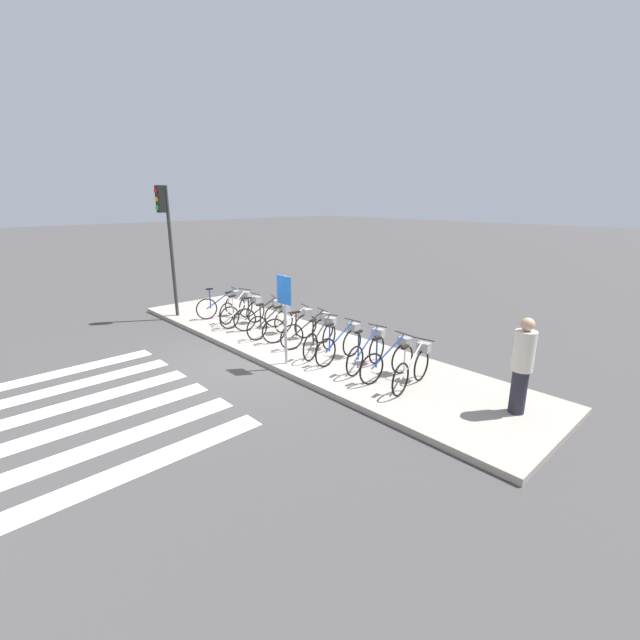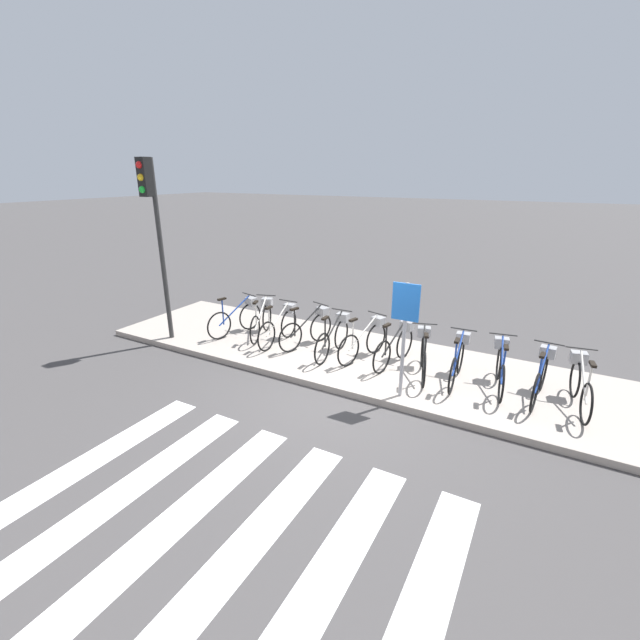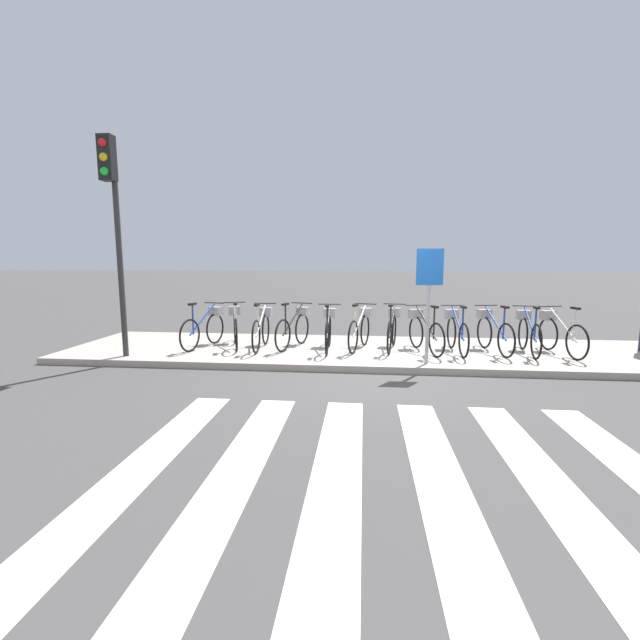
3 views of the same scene
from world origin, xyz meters
name	(u,v)px [view 3 (image 3 of 3)]	position (x,y,z in m)	size (l,w,h in m)	color
ground_plane	(376,374)	(0.00, 0.00, 0.00)	(120.00, 120.00, 0.00)	#423F3F
sidewalk	(374,352)	(0.00, 1.43, 0.06)	(12.18, 2.86, 0.12)	#9E9389
parked_bicycle_0	(206,326)	(-3.42, 1.32, 0.54)	(0.52, 1.48, 0.93)	black
parked_bicycle_1	(235,326)	(-2.84, 1.47, 0.54)	(0.62, 1.45, 0.93)	black
parked_bicycle_2	(262,327)	(-2.24, 1.31, 0.54)	(0.46, 1.52, 0.93)	black
parked_bicycle_3	(295,326)	(-1.60, 1.48, 0.54)	(0.58, 1.46, 0.93)	black
parked_bicycle_4	(329,328)	(-0.91, 1.29, 0.54)	(0.46, 1.52, 0.93)	black
parked_bicycle_5	(361,328)	(-0.28, 1.45, 0.54)	(0.55, 1.47, 0.93)	black
parked_bicycle_6	(392,328)	(0.35, 1.48, 0.54)	(0.46, 1.50, 0.93)	black
parked_bicycle_7	(424,330)	(0.93, 1.31, 0.54)	(0.60, 1.45, 0.93)	black
parked_bicycle_8	(456,330)	(1.55, 1.34, 0.54)	(0.46, 1.52, 0.93)	black
parked_bicycle_9	(493,330)	(2.25, 1.41, 0.54)	(0.46, 1.50, 0.93)	black
parked_bicycle_10	(528,331)	(2.88, 1.36, 0.54)	(0.46, 1.51, 0.93)	black
parked_bicycle_11	(559,332)	(3.43, 1.35, 0.54)	(0.46, 1.50, 0.93)	black
traffic_light	(113,202)	(-4.59, 0.24, 2.87)	(0.24, 0.40, 3.84)	#2D2D2D
sign_post	(429,286)	(0.85, 0.29, 1.45)	(0.44, 0.07, 1.94)	#99999E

